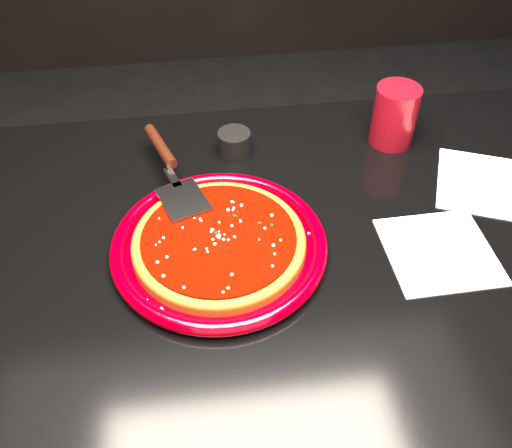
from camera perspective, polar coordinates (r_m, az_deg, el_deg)
The scene contains 12 objects.
table at distance 1.16m, azimuth 0.98°, elevation -15.72°, with size 1.20×0.80×0.75m, color black.
plate at distance 0.86m, azimuth -3.70°, elevation -2.15°, with size 0.33×0.33×0.02m, color #7F0008.
pizza_crust at distance 0.86m, azimuth -3.71°, elevation -1.98°, with size 0.26×0.26×0.01m, color brown.
pizza_crust_rim at distance 0.85m, azimuth -3.73°, elevation -1.68°, with size 0.26×0.26×0.02m, color brown.
pizza_sauce at distance 0.85m, azimuth -3.74°, elevation -1.46°, with size 0.23×0.23×0.01m, color #6E0900.
parmesan_dusting at distance 0.84m, azimuth -3.77°, elevation -1.15°, with size 0.22×0.22×0.01m, color #F6EABF, non-canonical shape.
basil_flecks at distance 0.84m, azimuth -3.76°, elevation -1.20°, with size 0.20×0.20×0.00m, color black, non-canonical shape.
pizza_server at distance 0.95m, azimuth -8.42°, elevation 5.45°, with size 0.08×0.28×0.02m, color #AFB1B6, non-canonical shape.
cup at distance 1.07m, azimuth 13.68°, elevation 10.49°, with size 0.08×0.08×0.11m, color maroon.
napkin_a at distance 0.91m, azimuth 17.83°, elevation -2.62°, with size 0.16×0.16×0.00m, color white.
napkin_b at distance 1.05m, azimuth 21.79°, elevation 3.74°, with size 0.15×0.16×0.00m, color white.
ramekin at distance 1.03m, azimuth -2.18°, elevation 8.07°, with size 0.06×0.06×0.05m, color black.
Camera 1 is at (-0.10, -0.57, 1.39)m, focal length 40.00 mm.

